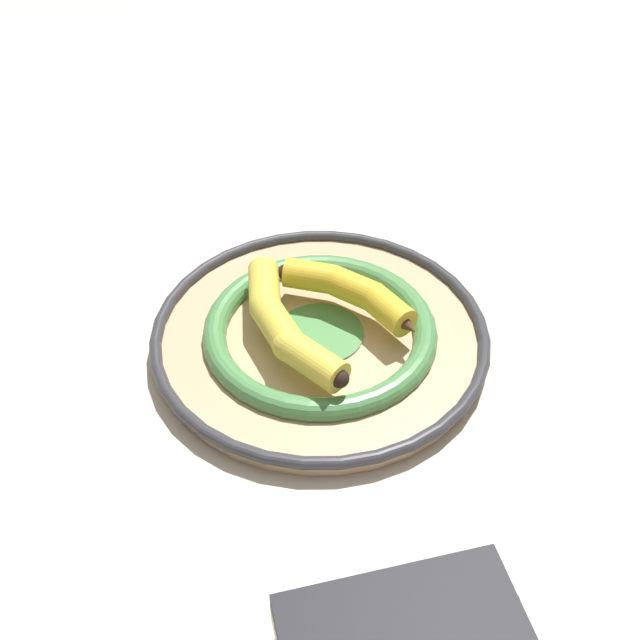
{
  "coord_description": "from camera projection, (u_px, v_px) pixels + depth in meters",
  "views": [
    {
      "loc": [
        -0.18,
        0.6,
        0.58
      ],
      "look_at": [
        -0.02,
        0.03,
        0.04
      ],
      "focal_mm": 42.0,
      "sensor_mm": 36.0,
      "label": 1
    }
  ],
  "objects": [
    {
      "name": "decorative_bowl",
      "position": [
        320.0,
        334.0,
        0.82
      ],
      "size": [
        0.37,
        0.37,
        0.03
      ],
      "color": "tan",
      "rests_on": "ground_plane"
    },
    {
      "name": "ground_plane",
      "position": [
        314.0,
        325.0,
        0.85
      ],
      "size": [
        2.8,
        2.8,
        0.0
      ],
      "primitive_type": "plane",
      "color": "beige"
    },
    {
      "name": "banana_a",
      "position": [
        283.0,
        322.0,
        0.78
      ],
      "size": [
        0.16,
        0.18,
        0.03
      ],
      "rotation": [
        0.0,
        0.0,
        2.31
      ],
      "color": "yellow",
      "rests_on": "decorative_bowl"
    },
    {
      "name": "banana_b",
      "position": [
        352.0,
        292.0,
        0.82
      ],
      "size": [
        0.18,
        0.09,
        0.03
      ],
      "rotation": [
        0.0,
        0.0,
        5.97
      ],
      "color": "gold",
      "rests_on": "decorative_bowl"
    }
  ]
}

